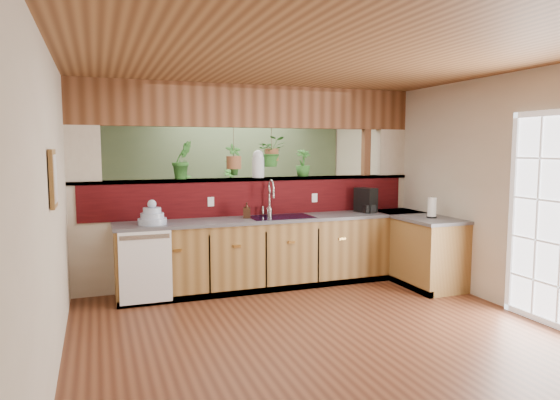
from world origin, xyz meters
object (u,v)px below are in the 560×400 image
object	(u,v)px
coffee_maker	(366,201)
soap_dispenser	(247,210)
shelving_console	(211,224)
faucet	(270,196)
paper_towel	(432,208)
glass_jar	(258,164)
dish_stack	(152,217)

from	to	relation	value
coffee_maker	soap_dispenser	bearing A→B (deg)	160.48
shelving_console	soap_dispenser	bearing A→B (deg)	-112.52
faucet	soap_dispenser	world-z (taller)	faucet
paper_towel	glass_jar	size ratio (longest dim) A/B	0.75
glass_jar	shelving_console	xyz separation A→B (m)	(-0.24, 1.90, -1.07)
dish_stack	glass_jar	world-z (taller)	glass_jar
soap_dispenser	paper_towel	distance (m)	2.35
dish_stack	shelving_console	size ratio (longest dim) A/B	0.22
glass_jar	shelving_console	distance (m)	2.19
coffee_maker	glass_jar	bearing A→B (deg)	147.84
faucet	paper_towel	world-z (taller)	faucet
dish_stack	coffee_maker	distance (m)	2.89
paper_towel	glass_jar	bearing A→B (deg)	150.41
dish_stack	glass_jar	bearing A→B (deg)	17.44
faucet	soap_dispenser	size ratio (longest dim) A/B	2.40
dish_stack	glass_jar	distance (m)	1.62
soap_dispenser	paper_towel	size ratio (longest dim) A/B	0.73
paper_towel	glass_jar	world-z (taller)	glass_jar
coffee_maker	glass_jar	xyz separation A→B (m)	(-1.45, 0.34, 0.52)
dish_stack	shelving_console	xyz separation A→B (m)	(1.20, 2.35, -0.49)
faucet	shelving_console	world-z (taller)	faucet
soap_dispenser	shelving_console	world-z (taller)	soap_dispenser
glass_jar	shelving_console	size ratio (longest dim) A/B	0.24
glass_jar	paper_towel	bearing A→B (deg)	-29.59
faucet	coffee_maker	size ratio (longest dim) A/B	1.43
faucet	shelving_console	distance (m)	2.24
coffee_maker	shelving_console	distance (m)	2.86
shelving_console	paper_towel	bearing A→B (deg)	-75.89
glass_jar	dish_stack	bearing A→B (deg)	-162.56
shelving_console	dish_stack	bearing A→B (deg)	-139.04
coffee_maker	glass_jar	world-z (taller)	glass_jar
paper_towel	shelving_console	size ratio (longest dim) A/B	0.18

